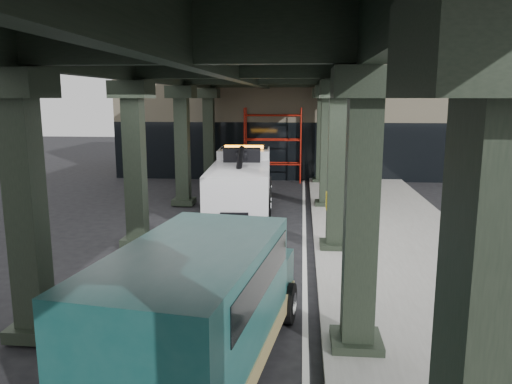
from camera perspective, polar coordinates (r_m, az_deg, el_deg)
The scene contains 8 objects.
ground at distance 13.30m, azimuth -1.85°, elevation -9.10°, with size 90.00×90.00×0.00m, color black.
sidewalk at distance 15.36m, azimuth 16.13°, elevation -6.50°, with size 5.00×40.00×0.15m, color gray.
lane_stripe at distance 15.10m, azimuth 5.56°, elevation -6.69°, with size 0.12×38.00×0.01m, color silver.
viaduct at distance 14.59m, azimuth -2.59°, elevation 14.44°, with size 7.40×32.00×6.40m.
building at distance 32.43m, azimuth 6.13°, elevation 9.73°, with size 22.00×10.00×8.00m, color #C6B793.
scaffolding at distance 27.22m, azimuth 1.96°, elevation 5.63°, with size 3.08×0.88×4.00m.
tow_truck at distance 20.31m, azimuth -1.65°, elevation 1.52°, with size 2.72×8.07×2.61m.
towed_van at distance 8.19m, azimuth -6.37°, elevation -12.87°, with size 2.96×5.92×2.30m.
Camera 1 is at (1.58, -12.42, 4.50)m, focal length 35.00 mm.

